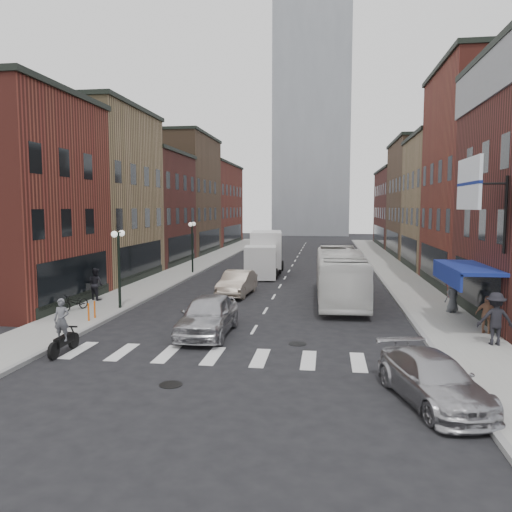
{
  "coord_description": "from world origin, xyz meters",
  "views": [
    {
      "loc": [
        3.07,
        -19.96,
        5.31
      ],
      "look_at": [
        -0.81,
        7.27,
        2.59
      ],
      "focal_mm": 35.0,
      "sensor_mm": 36.0,
      "label": 1
    }
  ],
  "objects": [
    {
      "name": "bldg_right_far_b",
      "position": [
        14.99,
        49.0,
        5.15
      ],
      "size": [
        10.3,
        16.2,
        10.3
      ],
      "color": "#4E211C",
      "rests_on": "ground"
    },
    {
      "name": "streetlamp_far",
      "position": [
        -7.4,
        18.0,
        2.91
      ],
      "size": [
        0.32,
        1.22,
        4.11
      ],
      "color": "black",
      "rests_on": "ground"
    },
    {
      "name": "bldg_left_mid_a",
      "position": [
        -14.99,
        14.0,
        6.15
      ],
      "size": [
        10.3,
        10.2,
        12.3
      ],
      "color": "olive",
      "rests_on": "ground"
    },
    {
      "name": "curb_car",
      "position": [
        5.98,
        -6.31,
        0.65
      ],
      "size": [
        2.99,
        4.79,
        1.3
      ],
      "primitive_type": "imported",
      "rotation": [
        0.0,
        0.0,
        0.28
      ],
      "color": "#ADACB1",
      "rests_on": "ground"
    },
    {
      "name": "curb_right",
      "position": [
        7.0,
        22.0,
        0.0
      ],
      "size": [
        0.2,
        74.0,
        0.16
      ],
      "primitive_type": "cube",
      "color": "gray",
      "rests_on": "ground"
    },
    {
      "name": "distant_tower",
      "position": [
        0.0,
        78.0,
        25.0
      ],
      "size": [
        14.0,
        14.0,
        50.0
      ],
      "primitive_type": "cube",
      "color": "#9399A0",
      "rests_on": "ground"
    },
    {
      "name": "crosswalk_stripes",
      "position": [
        0.0,
        -3.0,
        0.0
      ],
      "size": [
        12.0,
        2.2,
        0.01
      ],
      "primitive_type": "cube",
      "color": "silver",
      "rests_on": "ground"
    },
    {
      "name": "ped_right_b",
      "position": [
        9.59,
        1.16,
        0.92
      ],
      "size": [
        1.01,
        0.86,
        1.55
      ],
      "primitive_type": "imported",
      "rotation": [
        0.0,
        0.0,
        2.59
      ],
      "color": "#95664B",
      "rests_on": "sidewalk_right"
    },
    {
      "name": "transit_bus",
      "position": [
        3.84,
        8.27,
        1.47
      ],
      "size": [
        2.75,
        10.6,
        2.93
      ],
      "primitive_type": "imported",
      "rotation": [
        0.0,
        0.0,
        0.03
      ],
      "color": "white",
      "rests_on": "ground"
    },
    {
      "name": "motorcycle_rider",
      "position": [
        -6.3,
        -3.56,
        0.96
      ],
      "size": [
        0.58,
        2.01,
        2.05
      ],
      "rotation": [
        0.0,
        0.0,
        0.05
      ],
      "color": "black",
      "rests_on": "ground"
    },
    {
      "name": "bldg_right_far_a",
      "position": [
        14.99,
        35.0,
        6.15
      ],
      "size": [
        10.3,
        12.2,
        12.3
      ],
      "color": "brown",
      "rests_on": "ground"
    },
    {
      "name": "sedan_left_near",
      "position": [
        -1.78,
        -0.1,
        0.83
      ],
      "size": [
        1.98,
        4.89,
        1.66
      ],
      "primitive_type": "imported",
      "rotation": [
        0.0,
        0.0,
        -0.0
      ],
      "color": "#B7B6BC",
      "rests_on": "ground"
    },
    {
      "name": "sidewalk_left",
      "position": [
        -8.5,
        22.0,
        0.07
      ],
      "size": [
        3.0,
        74.0,
        0.15
      ],
      "primitive_type": "cube",
      "color": "gray",
      "rests_on": "ground"
    },
    {
      "name": "ped_right_a",
      "position": [
        9.36,
        -0.57,
        1.14
      ],
      "size": [
        1.3,
        0.67,
        1.98
      ],
      "primitive_type": "imported",
      "rotation": [
        0.0,
        0.0,
        3.11
      ],
      "color": "black",
      "rests_on": "sidewalk_right"
    },
    {
      "name": "streetlamp_near",
      "position": [
        -7.4,
        4.0,
        2.91
      ],
      "size": [
        0.32,
        1.22,
        4.11
      ],
      "color": "black",
      "rests_on": "ground"
    },
    {
      "name": "ped_right_c",
      "position": [
        9.22,
        5.3,
        0.93
      ],
      "size": [
        0.91,
        0.82,
        1.56
      ],
      "primitive_type": "imported",
      "rotation": [
        0.0,
        0.0,
        3.69
      ],
      "color": "#54565B",
      "rests_on": "sidewalk_right"
    },
    {
      "name": "curb_left",
      "position": [
        -7.0,
        22.0,
        0.0
      ],
      "size": [
        0.2,
        74.0,
        0.16
      ],
      "primitive_type": "cube",
      "color": "gray",
      "rests_on": "ground"
    },
    {
      "name": "awning_blue",
      "position": [
        8.93,
        2.5,
        2.63
      ],
      "size": [
        1.8,
        5.0,
        0.78
      ],
      "color": "navy",
      "rests_on": "ground"
    },
    {
      "name": "bldg_left_far_b",
      "position": [
        -14.99,
        49.0,
        5.65
      ],
      "size": [
        10.3,
        16.2,
        11.3
      ],
      "color": "maroon",
      "rests_on": "ground"
    },
    {
      "name": "bike_rack",
      "position": [
        -7.6,
        1.3,
        0.55
      ],
      "size": [
        0.08,
        0.68,
        0.8
      ],
      "color": "#D8590C",
      "rests_on": "sidewalk_left"
    },
    {
      "name": "bldg_right_mid_b",
      "position": [
        14.99,
        24.0,
        5.65
      ],
      "size": [
        10.3,
        10.2,
        11.3
      ],
      "color": "olive",
      "rests_on": "ground"
    },
    {
      "name": "ped_left_solo",
      "position": [
        -9.6,
        5.86,
        1.05
      ],
      "size": [
        1.0,
        0.82,
        1.79
      ],
      "primitive_type": "imported",
      "rotation": [
        0.0,
        0.0,
        2.71
      ],
      "color": "black",
      "rests_on": "sidewalk_left"
    },
    {
      "name": "ground",
      "position": [
        0.0,
        0.0,
        0.0
      ],
      "size": [
        160.0,
        160.0,
        0.0
      ],
      "primitive_type": "plane",
      "color": "black",
      "rests_on": "ground"
    },
    {
      "name": "bldg_left_far_a",
      "position": [
        -14.99,
        35.0,
        6.65
      ],
      "size": [
        10.3,
        12.2,
        13.3
      ],
      "color": "brown",
      "rests_on": "ground"
    },
    {
      "name": "bldg_left_mid_b",
      "position": [
        -14.99,
        24.0,
        5.15
      ],
      "size": [
        10.3,
        10.2,
        10.3
      ],
      "color": "#4E211C",
      "rests_on": "ground"
    },
    {
      "name": "parked_bicycle",
      "position": [
        -9.35,
        3.04,
        0.56
      ],
      "size": [
        1.15,
        1.66,
        0.83
      ],
      "primitive_type": "imported",
      "rotation": [
        0.0,
        0.0,
        -0.43
      ],
      "color": "black",
      "rests_on": "sidewalk_left"
    },
    {
      "name": "box_truck",
      "position": [
        -1.7,
        18.35,
        1.65
      ],
      "size": [
        2.85,
        7.88,
        3.35
      ],
      "rotation": [
        0.0,
        0.0,
        0.1
      ],
      "color": "silver",
      "rests_on": "ground"
    },
    {
      "name": "sedan_left_far",
      "position": [
        -2.23,
        9.22,
        0.73
      ],
      "size": [
        1.88,
        4.56,
        1.47
      ],
      "primitive_type": "imported",
      "rotation": [
        0.0,
        0.0,
        -0.07
      ],
      "color": "beige",
      "rests_on": "ground"
    },
    {
      "name": "billboard_sign",
      "position": [
        8.59,
        0.5,
        6.13
      ],
      "size": [
        1.52,
        3.0,
        3.7
      ],
      "color": "black",
      "rests_on": "ground"
    },
    {
      "name": "sidewalk_right",
      "position": [
        8.5,
        22.0,
        0.07
      ],
      "size": [
        3.0,
        74.0,
        0.15
      ],
      "primitive_type": "cube",
      "color": "gray",
      "rests_on": "ground"
    }
  ]
}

